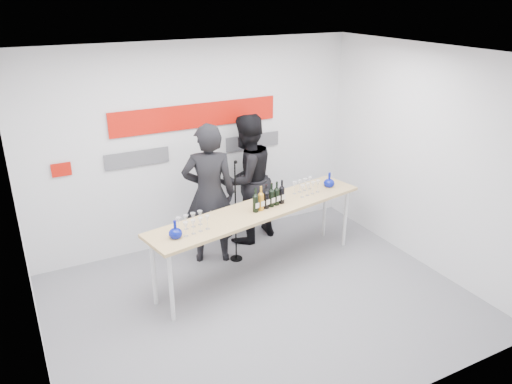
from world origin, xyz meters
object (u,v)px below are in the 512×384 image
(tasting_table, at_px, (260,213))
(presenter_left, at_px, (209,194))
(mic_stand, at_px, (236,231))
(presenter_right, at_px, (246,179))

(tasting_table, relative_size, presenter_left, 1.61)
(presenter_left, xyz_separation_m, mic_stand, (0.31, -0.19, -0.54))
(presenter_right, xyz_separation_m, mic_stand, (-0.43, -0.52, -0.52))
(tasting_table, bearing_deg, presenter_left, 113.94)
(tasting_table, distance_m, presenter_left, 0.79)
(tasting_table, height_order, mic_stand, mic_stand)
(tasting_table, relative_size, presenter_right, 1.64)
(tasting_table, bearing_deg, mic_stand, 95.98)
(presenter_right, distance_m, mic_stand, 0.85)
(presenter_left, bearing_deg, tasting_table, 146.28)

